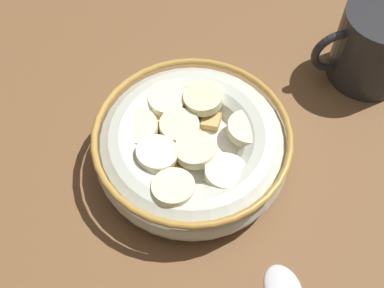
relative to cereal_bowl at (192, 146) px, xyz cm
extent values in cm
cube|color=brown|center=(-0.03, 0.01, -3.63)|extent=(97.95, 97.95, 2.00)
cylinder|color=beige|center=(-0.03, 0.01, -2.33)|extent=(9.51, 9.51, 0.60)
torus|color=beige|center=(-0.03, 0.01, -0.26)|extent=(17.29, 17.29, 4.73)
torus|color=#B28438|center=(-0.03, 0.01, 1.80)|extent=(17.38, 17.38, 0.60)
cylinder|color=white|center=(-0.03, 0.01, -0.05)|extent=(14.45, 14.45, 0.40)
cube|color=tan|center=(3.28, -2.88, 0.56)|extent=(2.30, 2.30, 0.86)
cube|color=#AD7F42|center=(0.31, 0.63, 0.66)|extent=(2.25, 2.26, 0.80)
cube|color=#B78947|center=(0.79, 5.24, 0.42)|extent=(2.30, 2.30, 0.86)
cube|color=tan|center=(2.29, -1.61, 0.47)|extent=(2.26, 2.25, 0.76)
cube|color=#AD7F42|center=(2.38, 5.27, 0.60)|extent=(2.19, 2.20, 0.75)
cube|color=#B78947|center=(2.14, 2.90, 0.65)|extent=(2.15, 2.18, 0.86)
cube|color=tan|center=(-1.72, 4.33, 0.61)|extent=(1.99, 1.99, 0.74)
cube|color=#B78947|center=(-1.06, -3.93, 0.52)|extent=(1.71, 1.76, 0.84)
cube|color=tan|center=(4.12, -1.04, 0.47)|extent=(2.25, 2.25, 0.72)
cube|color=tan|center=(-4.84, -3.55, 0.60)|extent=(2.25, 2.25, 0.74)
cube|color=tan|center=(-2.17, -1.90, 0.66)|extent=(2.21, 2.18, 0.91)
cube|color=tan|center=(0.70, -3.06, 0.48)|extent=(2.23, 2.19, 0.94)
cube|color=#AD7F42|center=(-2.86, -4.34, 0.55)|extent=(2.32, 2.31, 0.93)
cube|color=tan|center=(-5.67, -0.43, 0.63)|extent=(2.06, 2.01, 0.91)
cube|color=tan|center=(5.59, 2.80, 0.41)|extent=(2.17, 2.20, 0.86)
cube|color=tan|center=(2.84, -4.84, 0.45)|extent=(2.02, 2.00, 0.80)
cube|color=#B78947|center=(-0.43, -1.30, 0.48)|extent=(2.14, 2.15, 0.74)
cylinder|color=#F9EFC6|center=(4.39, -1.89, 1.45)|extent=(4.69, 4.69, 1.52)
cylinder|color=beige|center=(-4.93, -0.47, 1.36)|extent=(4.80, 4.74, 1.27)
cylinder|color=#F4EABC|center=(2.43, 4.76, 1.85)|extent=(4.98, 5.05, 1.53)
cylinder|color=#F9EFC6|center=(-2.06, 4.07, 1.56)|extent=(4.19, 4.18, 1.29)
cylinder|color=#F4EABC|center=(0.12, 1.58, 1.85)|extent=(5.03, 5.05, 1.39)
cylinder|color=beige|center=(-1.75, -3.65, 1.82)|extent=(4.40, 4.41, 1.20)
cylinder|color=#F4EABC|center=(1.40, -4.50, 1.51)|extent=(4.97, 5.00, 1.28)
cylinder|color=beige|center=(0.84, -1.35, 1.39)|extent=(4.88, 4.84, 1.15)
cylinder|color=#F9EFC6|center=(3.23, 1.37, 1.88)|extent=(4.00, 3.99, 1.54)
ellipsoid|color=silver|center=(-4.91, 13.19, -2.23)|extent=(3.37, 4.55, 0.80)
cylinder|color=#262628|center=(-19.81, -7.14, 1.40)|extent=(7.98, 7.98, 8.06)
torus|color=#262628|center=(-15.82, -7.14, 1.40)|extent=(5.31, 0.80, 5.31)
camera|label=1|loc=(4.59, 23.48, 37.67)|focal=47.17mm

